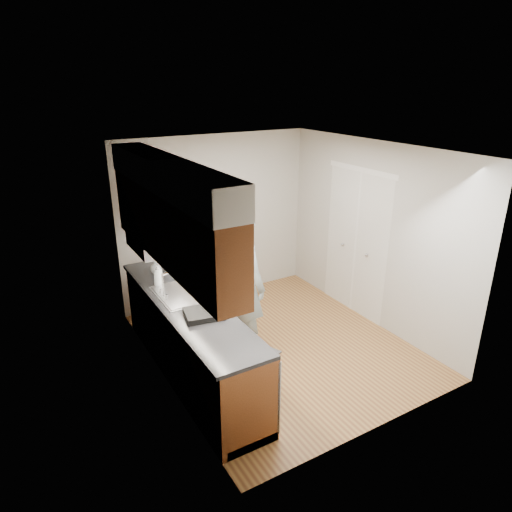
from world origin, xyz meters
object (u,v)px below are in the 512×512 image
Objects in this scene: person at (242,276)px; dish_rack at (204,314)px; soda_can at (186,273)px; soap_bottle_a at (158,274)px; soap_bottle_b at (169,264)px; steel_can at (183,275)px; soap_bottle_c at (156,266)px.

person is 5.32× the size of dish_rack.
soda_can is at bearing 89.24° from dish_rack.
person is at bearing -25.45° from soap_bottle_a.
soap_bottle_b is 0.32m from steel_can.
person is at bearing -38.05° from steel_can.
soap_bottle_a is 1.38× the size of soap_bottle_b.
soap_bottle_b is 0.56× the size of dish_rack.
person is at bearing -43.88° from soda_can.
soap_bottle_c is 1.44× the size of soda_can.
person reaches higher than steel_can.
soda_can is at bearing 24.24° from person.
dish_rack is (0.15, -0.94, -0.12)m from soap_bottle_a.
person reaches higher than soda_can.
dish_rack is (-0.16, -0.97, -0.03)m from steel_can.
soap_bottle_c is (-0.79, 0.81, -0.00)m from person.
soda_can is (0.11, -0.27, -0.04)m from soap_bottle_b.
soda_can is at bearing 39.53° from steel_can.
soap_bottle_b reaches higher than soda_can.
soap_bottle_c is at bearing 130.99° from soda_can.
person is 0.90m from dish_rack.
soda_can is at bearing -68.42° from soap_bottle_b.
soap_bottle_c is (-0.17, 0.04, -0.02)m from soap_bottle_b.
person reaches higher than soap_bottle_a.
person is at bearing -45.77° from soap_bottle_c.
soap_bottle_b is at bearing 53.10° from soap_bottle_a.
soap_bottle_c is at bearing 76.39° from soap_bottle_a.
person reaches higher than soap_bottle_b.
dish_rack is at bearing -87.61° from soap_bottle_c.
steel_can is at bearing 30.07° from person.
soap_bottle_a is at bearing -168.25° from soda_can.
soap_bottle_a is 0.77× the size of dish_rack.
soap_bottle_c is 1.52× the size of steel_can.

